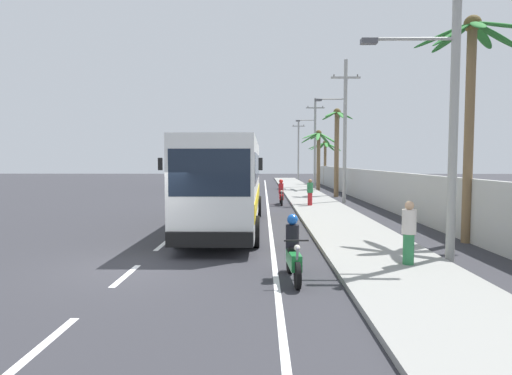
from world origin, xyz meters
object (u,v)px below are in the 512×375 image
motorcycle_beside_bus (281,194)px  utility_pole_distant (298,149)px  coach_bus_far_lane (214,169)px  utility_pole_far (314,140)px  palm_second (470,82)px  palm_nearest (319,148)px  motorcycle_trailing (293,253)px  pedestrian_near_kerb (310,192)px  utility_pole_mid (344,128)px  palm_fourth (325,152)px  palm_third (337,140)px  pedestrian_midwalk (409,231)px  utility_pole_nearest (450,102)px  coach_bus_foreground (227,180)px

motorcycle_beside_bus → utility_pole_distant: bearing=83.3°
coach_bus_far_lane → motorcycle_beside_bus: 18.59m
utility_pole_far → palm_second: utility_pole_far is taller
coach_bus_far_lane → palm_nearest: (10.46, -4.65, 2.13)m
motorcycle_trailing → palm_second: bearing=36.3°
utility_pole_distant → motorcycle_beside_bus: bearing=-96.7°
pedestrian_near_kerb → utility_pole_distant: bearing=175.2°
coach_bus_far_lane → utility_pole_mid: (10.55, -16.47, 3.10)m
palm_fourth → utility_pole_distant: bearing=100.1°
coach_bus_far_lane → utility_pole_distant: size_ratio=1.36×
palm_third → pedestrian_near_kerb: bearing=-110.8°
utility_pole_mid → pedestrian_midwalk: bearing=-95.3°
utility_pole_mid → palm_third: utility_pole_mid is taller
coach_bus_far_lane → utility_pole_far: size_ratio=1.26×
utility_pole_nearest → palm_nearest: (0.14, 28.12, -0.41)m
motorcycle_trailing → palm_nearest: palm_nearest is taller
coach_bus_foreground → palm_fourth: bearing=74.3°
coach_bus_foreground → coach_bus_far_lane: 27.05m
utility_pole_far → utility_pole_nearest: bearing=-90.5°
utility_pole_far → pedestrian_near_kerb: bearing=-97.7°
coach_bus_foreground → utility_pole_far: 27.66m
utility_pole_nearest → utility_pole_distant: size_ratio=0.95×
coach_bus_foreground → palm_second: bearing=-20.7°
pedestrian_midwalk → palm_third: palm_third is taller
pedestrian_midwalk → palm_fourth: size_ratio=0.32×
pedestrian_near_kerb → utility_pole_far: bearing=171.2°
utility_pole_nearest → palm_third: size_ratio=1.20×
coach_bus_foreground → utility_pole_mid: size_ratio=1.25×
utility_pole_distant → palm_nearest: (0.14, -20.76, -0.50)m
coach_bus_far_lane → motorcycle_trailing: size_ratio=5.99×
motorcycle_trailing → palm_fourth: size_ratio=0.38×
utility_pole_distant → palm_fourth: bearing=-79.9°
utility_pole_far → palm_fourth: utility_pole_far is taller
motorcycle_trailing → utility_pole_far: bearing=82.2°
pedestrian_midwalk → pedestrian_near_kerb: bearing=101.0°
coach_bus_foreground → motorcycle_trailing: size_ratio=6.01×
pedestrian_midwalk → utility_pole_nearest: size_ratio=0.20×
pedestrian_near_kerb → utility_pole_nearest: bearing=8.5°
motorcycle_beside_bus → utility_pole_nearest: utility_pole_nearest is taller
pedestrian_midwalk → utility_pole_distant: utility_pole_distant is taller
motorcycle_beside_bus → palm_nearest: bearing=72.2°
utility_pole_nearest → pedestrian_midwalk: bearing=-146.7°
motorcycle_beside_bus → palm_nearest: (4.10, 12.78, 3.36)m
utility_pole_mid → palm_fourth: (1.87, 20.82, -1.17)m
utility_pole_distant → palm_third: 27.73m
palm_fourth → motorcycle_beside_bus: bearing=-105.6°
palm_second → palm_fourth: 34.40m
utility_pole_nearest → utility_pole_mid: utility_pole_mid is taller
motorcycle_beside_bus → pedestrian_midwalk: size_ratio=1.19×
palm_fourth → pedestrian_midwalk: bearing=-95.2°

